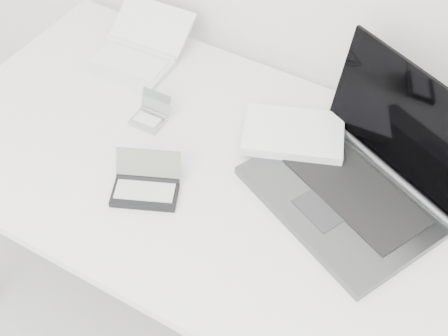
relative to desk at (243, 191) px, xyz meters
The scene contains 5 objects.
desk is the anchor object (origin of this frame).
laptop_large 0.26m from the desk, 27.79° to the left, with size 0.60×0.49×0.29m.
netbook_open_white 0.54m from the desk, 154.30° to the left, with size 0.25×0.30×0.10m.
pda_silver 0.32m from the desk, 169.96° to the left, with size 0.08×0.09×0.07m.
palmtop_charcoal 0.24m from the desk, 140.23° to the right, with size 0.19×0.17×0.08m.
Camera 1 is at (0.45, 0.70, 1.86)m, focal length 50.00 mm.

